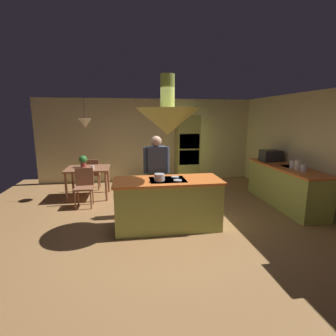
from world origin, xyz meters
TOP-DOWN VIEW (x-y plane):
  - ground at (0.00, 0.00)m, footprint 8.16×8.16m
  - wall_back at (0.00, 3.45)m, footprint 6.80×0.10m
  - wall_right at (3.25, 0.40)m, footprint 0.10×7.20m
  - kitchen_island at (0.00, -0.20)m, footprint 1.93×0.81m
  - counter_run_right at (2.84, 0.60)m, footprint 0.73×2.34m
  - oven_tower at (1.10, 3.04)m, footprint 0.66×0.62m
  - dining_table at (-1.70, 1.90)m, footprint 1.04×0.87m
  - person_at_island at (-0.13, 0.47)m, footprint 0.53×0.22m
  - range_hood at (0.00, -0.20)m, footprint 1.10×1.10m
  - pendant_light_over_table at (-1.70, 1.90)m, footprint 0.32×0.32m
  - chair_facing_island at (-1.70, 1.24)m, footprint 0.40×0.40m
  - chair_by_back_wall at (-1.70, 2.56)m, footprint 0.40×0.40m
  - potted_plant_on_table at (-1.81, 1.98)m, footprint 0.20×0.20m
  - cup_on_table at (-1.55, 1.68)m, footprint 0.07×0.07m
  - canister_flour at (2.84, 0.02)m, footprint 0.14×0.14m
  - canister_sugar at (2.84, 0.20)m, footprint 0.14×0.14m
  - canister_tea at (2.84, 0.38)m, footprint 0.13×0.13m
  - microwave_on_counter at (2.84, 1.29)m, footprint 0.46×0.36m
  - cooking_pot_on_cooktop at (-0.16, -0.33)m, footprint 0.18×0.18m

SIDE VIEW (x-z plane):
  - ground at x=0.00m, z-range 0.00..0.00m
  - kitchen_island at x=0.00m, z-range -0.01..0.93m
  - counter_run_right at x=2.84m, z-range 0.01..0.92m
  - chair_facing_island at x=-1.70m, z-range 0.07..0.94m
  - chair_by_back_wall at x=-1.70m, z-range 0.07..0.94m
  - dining_table at x=-1.70m, z-range 0.28..1.04m
  - cup_on_table at x=-1.55m, z-range 0.76..0.85m
  - potted_plant_on_table at x=-1.81m, z-range 0.78..1.08m
  - person_at_island at x=-0.13m, z-range 0.12..1.76m
  - canister_flour at x=2.84m, z-range 0.91..1.07m
  - cooking_pot_on_cooktop at x=-0.16m, z-range 0.93..1.05m
  - canister_tea at x=2.84m, z-range 0.91..1.08m
  - canister_sugar at x=2.84m, z-range 0.91..1.12m
  - oven_tower at x=1.10m, z-range 0.00..2.05m
  - microwave_on_counter at x=2.84m, z-range 0.91..1.19m
  - wall_back at x=0.00m, z-range 0.00..2.55m
  - wall_right at x=3.25m, z-range 0.00..2.55m
  - pendant_light_over_table at x=-1.70m, z-range 1.45..2.27m
  - range_hood at x=0.00m, z-range 1.46..2.46m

